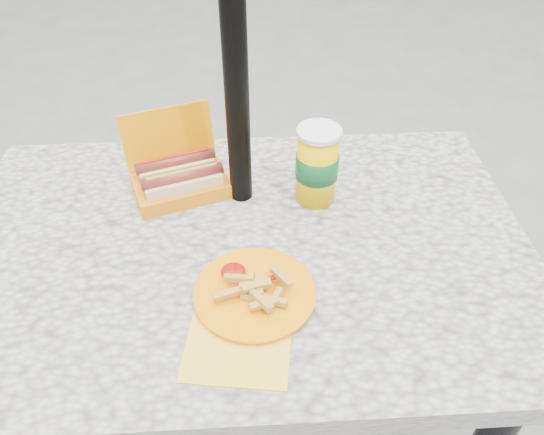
{
  "coord_description": "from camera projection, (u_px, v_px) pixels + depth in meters",
  "views": [
    {
      "loc": [
        0.01,
        -0.8,
        1.52
      ],
      "look_at": [
        0.06,
        0.02,
        0.8
      ],
      "focal_mm": 35.0,
      "sensor_mm": 36.0,
      "label": 1
    }
  ],
  "objects": [
    {
      "name": "picnic_table",
      "position": [
        245.0,
        278.0,
        1.17
      ],
      "size": [
        1.2,
        0.8,
        0.75
      ],
      "color": "beige",
      "rests_on": "ground"
    },
    {
      "name": "fries_plate",
      "position": [
        253.0,
        296.0,
        0.98
      ],
      "size": [
        0.25,
        0.32,
        0.05
      ],
      "rotation": [
        0.0,
        0.0,
        -0.02
      ],
      "color": "yellow",
      "rests_on": "picnic_table"
    },
    {
      "name": "soda_cup",
      "position": [
        317.0,
        165.0,
        1.16
      ],
      "size": [
        0.1,
        0.1,
        0.18
      ],
      "rotation": [
        0.0,
        0.0,
        -0.09
      ],
      "color": "#FFC500",
      "rests_on": "picnic_table"
    },
    {
      "name": "ground",
      "position": [
        252.0,
        422.0,
        1.6
      ],
      "size": [
        60.0,
        60.0,
        0.0
      ],
      "primitive_type": "plane",
      "color": "slate"
    },
    {
      "name": "umbrella_pole",
      "position": [
        235.0,
        49.0,
        0.99
      ],
      "size": [
        0.05,
        0.05,
        2.2
      ],
      "primitive_type": "cylinder",
      "color": "black",
      "rests_on": "ground"
    },
    {
      "name": "hotdog_box",
      "position": [
        180.0,
        177.0,
        1.21
      ],
      "size": [
        0.25,
        0.22,
        0.17
      ],
      "rotation": [
        0.0,
        0.0,
        0.32
      ],
      "color": "orange",
      "rests_on": "picnic_table"
    }
  ]
}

